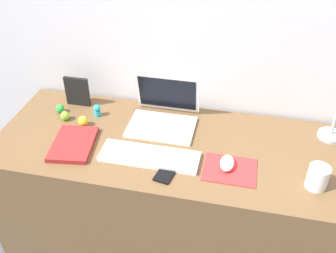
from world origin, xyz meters
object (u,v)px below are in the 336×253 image
mouse (227,163)px  toy_figurine_lime (65,116)px  laptop (164,112)px  notebook_pad (73,144)px  keyboard (149,156)px  toy_figurine_green (60,109)px  toy_figurine_yellow (83,121)px  toy_figurine_cyan (97,110)px  picture_frame (77,92)px  coffee_mug (318,177)px  cell_phone (166,171)px

mouse → toy_figurine_lime: bearing=167.7°
laptop → notebook_pad: size_ratio=1.25×
keyboard → toy_figurine_green: 0.56m
toy_figurine_yellow → toy_figurine_lime: (-0.10, 0.03, -0.00)m
mouse → toy_figurine_cyan: toy_figurine_cyan is taller
mouse → picture_frame: size_ratio=0.64×
toy_figurine_lime → picture_frame: bearing=86.0°
toy_figurine_yellow → picture_frame: bearing=119.2°
picture_frame → coffee_mug: picture_frame is taller
picture_frame → mouse: bearing=-21.9°
notebook_pad → toy_figurine_green: size_ratio=5.49×
notebook_pad → toy_figurine_lime: size_ratio=5.26×
toy_figurine_green → toy_figurine_cyan: size_ratio=0.73×
coffee_mug → toy_figurine_yellow: size_ratio=1.81×
cell_phone → toy_figurine_yellow: bearing=164.1°
toy_figurine_cyan → coffee_mug: bearing=-15.5°
toy_figurine_yellow → toy_figurine_cyan: size_ratio=0.87×
mouse → toy_figurine_cyan: 0.68m
laptop → mouse: 0.41m
picture_frame → toy_figurine_cyan: 0.15m
laptop → toy_figurine_yellow: bearing=-161.8°
notebook_pad → toy_figurine_green: toy_figurine_green is taller
notebook_pad → coffee_mug: bearing=-9.8°
laptop → coffee_mug: laptop is taller
cell_phone → toy_figurine_cyan: toy_figurine_cyan is taller
mouse → picture_frame: (-0.76, 0.31, 0.05)m
toy_figurine_green → toy_figurine_lime: bearing=-46.8°
toy_figurine_green → toy_figurine_cyan: bearing=3.9°
cell_phone → toy_figurine_cyan: 0.52m
mouse → toy_figurine_cyan: (-0.64, 0.23, 0.01)m
notebook_pad → picture_frame: size_ratio=1.60×
picture_frame → toy_figurine_yellow: picture_frame is taller
toy_figurine_lime → keyboard: bearing=-21.9°
mouse → toy_figurine_green: bearing=164.9°
keyboard → notebook_pad: (-0.34, 0.01, 0.00)m
laptop → keyboard: (-0.00, -0.27, -0.04)m
toy_figurine_lime → toy_figurine_cyan: size_ratio=0.76×
coffee_mug → toy_figurine_yellow: coffee_mug is taller
cell_phone → toy_figurine_green: (-0.59, 0.30, 0.02)m
toy_figurine_cyan → laptop: bearing=4.1°
toy_figurine_yellow → toy_figurine_lime: size_ratio=1.14×
mouse → picture_frame: 0.82m
cell_phone → keyboard: bearing=152.5°
notebook_pad → toy_figurine_yellow: 0.15m
notebook_pad → picture_frame: (-0.11, 0.31, 0.06)m
picture_frame → toy_figurine_yellow: 0.20m
coffee_mug → toy_figurine_green: size_ratio=2.15×
keyboard → coffee_mug: 0.66m
cell_phone → toy_figurine_lime: (-0.54, 0.25, 0.02)m
keyboard → picture_frame: (-0.45, 0.32, 0.06)m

